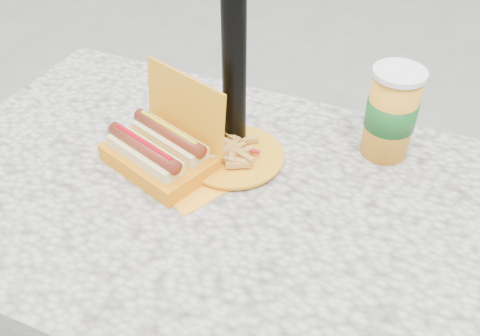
% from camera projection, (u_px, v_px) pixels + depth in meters
% --- Properties ---
extents(picnic_table, '(1.20, 0.80, 0.75)m').
position_uv_depth(picnic_table, '(205.00, 225.00, 1.16)').
color(picnic_table, beige).
rests_on(picnic_table, ground).
extents(hotdog_box, '(0.27, 0.23, 0.19)m').
position_uv_depth(hotdog_box, '(161.00, 150.00, 1.12)').
color(hotdog_box, orange).
rests_on(hotdog_box, picnic_table).
extents(fries_plate, '(0.28, 0.31, 0.04)m').
position_uv_depth(fries_plate, '(230.00, 156.00, 1.15)').
color(fries_plate, '#FFA91E').
rests_on(fries_plate, picnic_table).
extents(soda_cup, '(0.11, 0.11, 0.20)m').
position_uv_depth(soda_cup, '(391.00, 113.00, 1.12)').
color(soda_cup, orange).
rests_on(soda_cup, picnic_table).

